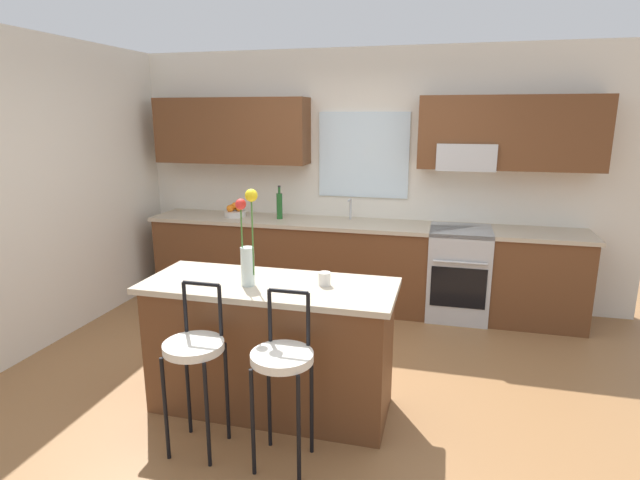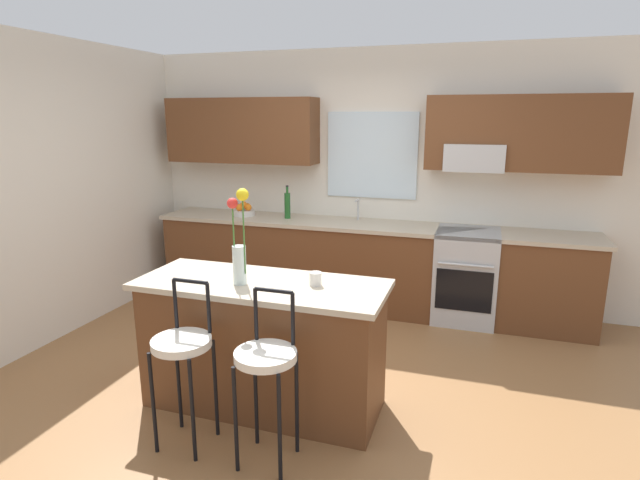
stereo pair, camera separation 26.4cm
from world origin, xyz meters
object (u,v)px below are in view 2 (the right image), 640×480
(bar_stool_middle, at_px, (266,363))
(mug_ceramic, at_px, (315,279))
(flower_vase, at_px, (239,246))
(oven_range, at_px, (466,276))
(bar_stool_near, at_px, (183,350))
(kitchen_island, at_px, (263,344))
(bottle_olive_oil, at_px, (287,205))
(fruit_bowl_oranges, at_px, (244,210))

(bar_stool_middle, relative_size, mug_ceramic, 11.58)
(bar_stool_middle, distance_m, flower_vase, 0.82)
(oven_range, relative_size, bar_stool_near, 0.88)
(oven_range, xyz_separation_m, mug_ceramic, (-0.90, -2.02, 0.51))
(kitchen_island, xyz_separation_m, bottle_olive_oil, (-0.64, 2.09, 0.61))
(kitchen_island, height_order, bar_stool_middle, bar_stool_middle)
(bar_stool_near, height_order, bottle_olive_oil, bottle_olive_oil)
(bar_stool_middle, bearing_deg, kitchen_island, 116.47)
(bar_stool_middle, height_order, mug_ceramic, bar_stool_middle)
(bottle_olive_oil, bearing_deg, bar_stool_middle, -70.98)
(flower_vase, distance_m, fruit_bowl_oranges, 2.43)
(oven_range, distance_m, bar_stool_middle, 2.81)
(fruit_bowl_oranges, bearing_deg, bottle_olive_oil, -0.40)
(bar_stool_near, xyz_separation_m, bottle_olive_oil, (-0.36, 2.64, 0.43))
(fruit_bowl_oranges, bearing_deg, flower_vase, -64.27)
(bar_stool_middle, bearing_deg, fruit_bowl_oranges, 118.48)
(kitchen_island, bearing_deg, bar_stool_near, -116.47)
(bar_stool_near, height_order, mug_ceramic, bar_stool_near)
(flower_vase, relative_size, mug_ceramic, 7.15)
(oven_range, height_order, kitchen_island, same)
(bar_stool_near, bearing_deg, bar_stool_middle, 0.00)
(kitchen_island, relative_size, bar_stool_near, 1.64)
(oven_range, height_order, bottle_olive_oil, bottle_olive_oil)
(bar_stool_middle, bearing_deg, oven_range, 69.14)
(bar_stool_middle, xyz_separation_m, fruit_bowl_oranges, (-1.44, 2.65, 0.34))
(kitchen_island, relative_size, bottle_olive_oil, 4.72)
(mug_ceramic, bearing_deg, bar_stool_middle, -99.26)
(oven_range, distance_m, fruit_bowl_oranges, 2.49)
(bottle_olive_oil, bearing_deg, flower_vase, -76.43)
(bar_stool_near, height_order, fruit_bowl_oranges, fruit_bowl_oranges)
(oven_range, bearing_deg, flower_vase, -122.79)
(bar_stool_middle, bearing_deg, mug_ceramic, 80.74)
(bar_stool_middle, xyz_separation_m, bottle_olive_oil, (-0.91, 2.64, 0.43))
(oven_range, distance_m, bar_stool_near, 3.05)
(bar_stool_middle, bearing_deg, bar_stool_near, 180.00)
(bar_stool_near, distance_m, bottle_olive_oil, 2.70)
(bar_stool_near, xyz_separation_m, bar_stool_middle, (0.55, 0.00, 0.00))
(bar_stool_near, bearing_deg, flower_vase, 70.79)
(kitchen_island, distance_m, flower_vase, 0.73)
(bar_stool_near, relative_size, bar_stool_middle, 1.00)
(flower_vase, distance_m, bottle_olive_oil, 2.24)
(bar_stool_middle, height_order, fruit_bowl_oranges, fruit_bowl_oranges)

